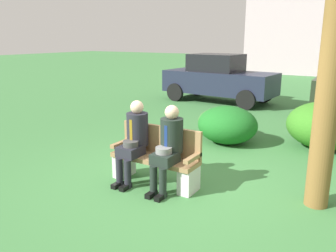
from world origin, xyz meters
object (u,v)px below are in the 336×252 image
shrub_near_bench (325,125)px  shrub_far_lawn (227,125)px  shrub_mid_lawn (221,122)px  parked_car_near (219,78)px  park_bench (156,159)px  seated_man_right (168,144)px  seated_man_left (134,138)px

shrub_near_bench → shrub_far_lawn: bearing=-158.4°
shrub_mid_lawn → parked_car_near: 4.56m
shrub_mid_lawn → shrub_far_lawn: shrub_far_lawn is taller
park_bench → seated_man_right: bearing=-22.9°
seated_man_left → seated_man_right: size_ratio=1.01×
seated_man_left → parked_car_near: parked_car_near is taller
shrub_far_lawn → seated_man_right: bearing=-86.6°
shrub_near_bench → shrub_far_lawn: shrub_near_bench is taller
shrub_near_bench → shrub_mid_lawn: size_ratio=1.43×
seated_man_left → seated_man_right: 0.63m
park_bench → shrub_mid_lawn: size_ratio=1.32×
seated_man_right → parked_car_near: bearing=108.0°
shrub_far_lawn → parked_car_near: size_ratio=0.32×
seated_man_left → shrub_near_bench: size_ratio=0.84×
seated_man_right → shrub_far_lawn: seated_man_right is taller
park_bench → seated_man_left: bearing=-159.3°
seated_man_left → shrub_near_bench: (2.32, 3.44, -0.24)m
seated_man_right → shrub_near_bench: size_ratio=0.83×
seated_man_left → shrub_mid_lawn: size_ratio=1.20×
shrub_far_lawn → parked_car_near: parked_car_near is taller
park_bench → parked_car_near: 7.42m
shrub_mid_lawn → seated_man_right: bearing=-81.1°
park_bench → seated_man_right: 0.45m
park_bench → shrub_near_bench: 3.86m
seated_man_right → shrub_near_bench: bearing=63.9°
park_bench → shrub_near_bench: shrub_near_bench is taller
seated_man_left → shrub_far_lawn: (0.47, 2.71, -0.32)m
shrub_far_lawn → parked_car_near: bearing=115.9°
park_bench → shrub_mid_lawn: bearing=93.6°
seated_man_right → shrub_far_lawn: size_ratio=0.99×
seated_man_right → shrub_far_lawn: bearing=93.4°
park_bench → shrub_near_bench: (1.99, 3.31, 0.08)m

